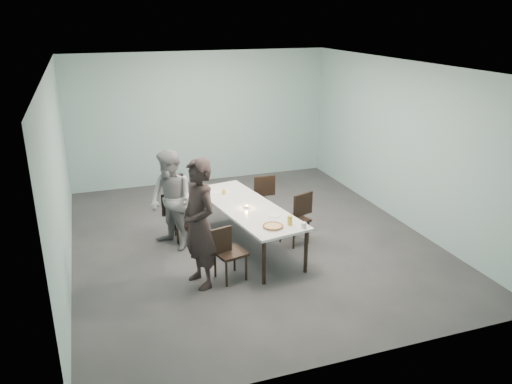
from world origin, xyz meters
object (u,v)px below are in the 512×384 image
object	(u,v)px
chair_far_right	(259,195)
beer_glass	(290,220)
pizza	(273,226)
water_tumbler	(304,225)
table	(247,209)
side_plate	(274,215)
chair_near_left	(226,250)
amber_tumbler	(224,192)
chair_far_left	(181,213)
diner_far	(171,201)
tealight	(247,207)
chair_near_right	(298,215)
diner_near	(199,224)

from	to	relation	value
chair_far_right	beer_glass	xyz separation A→B (m)	(-0.23, -2.04, 0.32)
pizza	water_tumbler	world-z (taller)	water_tumbler
table	side_plate	bearing A→B (deg)	-63.08
chair_near_left	amber_tumbler	world-z (taller)	chair_near_left
chair_far_right	water_tumbler	bearing A→B (deg)	89.83
water_tumbler	chair_far_left	bearing A→B (deg)	130.07
chair_far_left	beer_glass	distance (m)	2.16
beer_glass	pizza	bearing A→B (deg)	-179.45
diner_far	tealight	distance (m)	1.26
beer_glass	water_tumbler	xyz separation A→B (m)	(0.15, -0.17, -0.03)
pizza	water_tumbler	xyz separation A→B (m)	(0.43, -0.17, 0.03)
table	chair_near_right	xyz separation A→B (m)	(0.90, -0.09, -0.19)
diner_far	tealight	size ratio (longest dim) A/B	30.30
chair_near_left	tealight	world-z (taller)	chair_near_left
amber_tumbler	diner_near	bearing A→B (deg)	-116.45
tealight	amber_tumbler	distance (m)	0.80
table	diner_near	size ratio (longest dim) A/B	1.41
pizza	side_plate	distance (m)	0.46
chair_near_right	side_plate	xyz separation A→B (m)	(-0.62, -0.46, 0.25)
water_tumbler	pizza	bearing A→B (deg)	158.27
diner_near	pizza	distance (m)	1.14
chair_far_left	chair_near_right	size ratio (longest dim) A/B	1.00
chair_near_left	chair_far_left	bearing A→B (deg)	87.91
chair_far_left	chair_near_right	world-z (taller)	same
side_plate	tealight	xyz separation A→B (m)	(-0.31, 0.46, 0.02)
table	pizza	size ratio (longest dim) A/B	7.99
tealight	amber_tumbler	size ratio (longest dim) A/B	0.70
chair_near_right	amber_tumbler	world-z (taller)	chair_near_right
table	side_plate	xyz separation A→B (m)	(0.28, -0.55, 0.06)
diner_far	beer_glass	world-z (taller)	diner_far
chair_near_left	beer_glass	xyz separation A→B (m)	(1.02, 0.00, 0.32)
chair_near_right	tealight	bearing A→B (deg)	-19.75
pizza	diner_far	bearing A→B (deg)	133.18
chair_near_left	diner_far	xyz separation A→B (m)	(-0.54, 1.37, 0.35)
diner_near	water_tumbler	size ratio (longest dim) A/B	21.38
chair_near_left	pizza	bearing A→B (deg)	-13.97
diner_far	amber_tumbler	bearing A→B (deg)	78.07
beer_glass	water_tumbler	world-z (taller)	beer_glass
side_plate	tealight	distance (m)	0.56
chair_near_left	beer_glass	world-z (taller)	beer_glass
pizza	beer_glass	distance (m)	0.28
pizza	tealight	world-z (taller)	tealight
chair_near_left	diner_near	distance (m)	0.59
chair_near_right	water_tumbler	distance (m)	1.16
chair_far_left	chair_near_right	bearing A→B (deg)	-18.16
diner_near	amber_tumbler	xyz separation A→B (m)	(0.82, 1.65, -0.17)
diner_far	side_plate	world-z (taller)	diner_far
table	chair_near_right	bearing A→B (deg)	-5.52
chair_near_right	pizza	world-z (taller)	chair_near_right
amber_tumbler	side_plate	bearing A→B (deg)	-68.71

